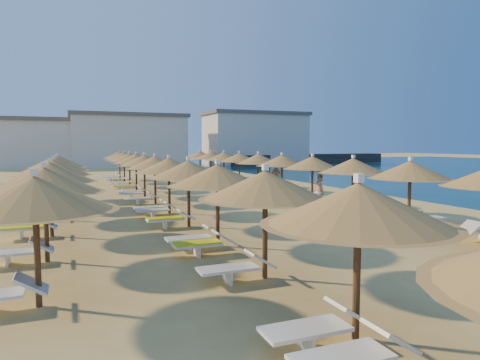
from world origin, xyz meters
name	(u,v)px	position (x,y,z in m)	size (l,w,h in m)	color
ground	(271,220)	(0.00, 0.00, 0.00)	(220.00, 220.00, 0.00)	#DFBB62
jetty	(308,159)	(28.81, 45.61, 0.75)	(30.00, 4.00, 1.50)	black
hotel_blocks	(152,140)	(3.56, 46.43, 3.70)	(47.97, 9.44, 8.10)	silver
parasol_row_east	(296,162)	(3.80, 4.79, 2.08)	(3.02, 39.57, 2.60)	brown
parasol_row_west	(161,165)	(-3.50, 4.79, 2.08)	(3.02, 39.57, 2.60)	brown
parasol_row_inland	(52,171)	(-8.16, 1.47, 2.08)	(3.02, 19.64, 2.60)	brown
loungers	(212,200)	(-1.18, 4.13, 0.34)	(15.09, 37.13, 0.66)	white
beachgoer_a	(319,186)	(4.32, 3.28, 0.93)	(0.68, 0.45, 1.86)	tan
beachgoer_c	(276,177)	(5.27, 10.18, 0.87)	(1.02, 0.43, 1.74)	tan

